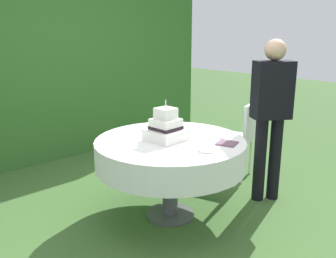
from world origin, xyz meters
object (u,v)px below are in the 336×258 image
Objects in this scene: cake_table at (170,153)px; standing_person at (271,110)px; serving_plate_near at (207,150)px; garden_chair at (241,133)px; wedding_cake at (166,128)px; serving_plate_left at (147,128)px; serving_plate_far at (221,137)px; napkin_stack at (227,143)px.

cake_table is 1.09m from standing_person.
garden_chair is (1.23, 0.55, -0.20)m from serving_plate_near.
cake_table is at bearing 156.87° from standing_person.
serving_plate_near is at bearing -86.47° from wedding_cake.
serving_plate_near and serving_plate_left have the same top height.
standing_person is (0.96, -0.41, 0.32)m from cake_table.
garden_chair is 0.56× the size of standing_person.
serving_plate_far is at bearing -35.45° from wedding_cake.
wedding_cake is 0.23× the size of standing_person.
serving_plate_far is 0.12× the size of garden_chair.
wedding_cake reaches higher than serving_plate_near.
serving_plate_near is 0.98m from standing_person.
napkin_stack is at bearing -178.78° from standing_person.
serving_plate_near is (-0.00, -0.43, 0.13)m from cake_table.
wedding_cake is 2.45× the size of serving_plate_near.
serving_plate_left is at bearing 101.46° from napkin_stack.
serving_plate_left is at bearing 112.07° from serving_plate_far.
standing_person is at bearing -44.28° from serving_plate_left.
cake_table is at bearing -38.11° from wedding_cake.
serving_plate_far is (0.38, 0.17, 0.00)m from serving_plate_near.
cake_table is at bearing 89.55° from serving_plate_near.
napkin_stack is (-0.11, -0.16, 0.00)m from serving_plate_far.
serving_plate_near is 1.42× the size of serving_plate_far.
cake_table is 8.38× the size of napkin_stack.
napkin_stack is at bearing -56.24° from wedding_cake.
serving_plate_left reaches higher than cake_table.
standing_person is at bearing -23.13° from cake_table.
wedding_cake reaches higher than napkin_stack.
napkin_stack is 0.71m from standing_person.
garden_chair is (0.96, 0.54, -0.20)m from napkin_stack.
cake_table is 9.09× the size of serving_plate_near.
wedding_cake reaches higher than garden_chair.
garden_chair is at bearing 29.38° from napkin_stack.
napkin_stack is at bearing -125.07° from serving_plate_far.
serving_plate_near is at bearing -156.49° from serving_plate_far.
serving_plate_near and serving_plate_far have the same top height.
wedding_cake is 0.51m from serving_plate_far.
standing_person is (0.99, -0.43, 0.09)m from wedding_cake.
serving_plate_near and napkin_stack have the same top height.
serving_plate_left is 0.09× the size of standing_person.
serving_plate_near is (0.03, -0.46, -0.10)m from wedding_cake.
garden_chair reaches higher than serving_plate_near.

